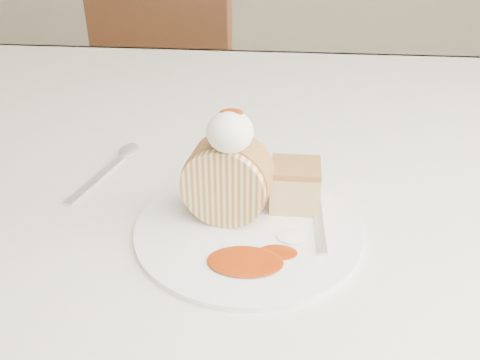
{
  "coord_description": "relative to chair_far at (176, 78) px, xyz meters",
  "views": [
    {
      "loc": [
        0.01,
        -0.5,
        1.11
      ],
      "look_at": [
        -0.04,
        -0.01,
        0.81
      ],
      "focal_mm": 40.0,
      "sensor_mm": 36.0,
      "label": 1
    }
  ],
  "objects": [
    {
      "name": "whipped_cream",
      "position": [
        0.29,
        -1.11,
        0.35
      ],
      "size": [
        0.05,
        0.05,
        0.04
      ],
      "primitive_type": "ellipsoid",
      "color": "white",
      "rests_on": "roulade_slice"
    },
    {
      "name": "cake_chunk",
      "position": [
        0.36,
        -1.06,
        0.26
      ],
      "size": [
        0.06,
        0.05,
        0.05
      ],
      "primitive_type": "cube",
      "rotation": [
        0.0,
        0.0,
        -0.01
      ],
      "color": "#A56F3E",
      "rests_on": "plate"
    },
    {
      "name": "caramel_pool",
      "position": [
        0.31,
        -1.17,
        0.24
      ],
      "size": [
        0.08,
        0.05,
        0.0
      ],
      "primitive_type": null,
      "rotation": [
        0.0,
        0.0,
        -0.01
      ],
      "color": "#8D2805",
      "rests_on": "plate"
    },
    {
      "name": "spoon",
      "position": [
        0.11,
        -1.02,
        0.23
      ],
      "size": [
        0.06,
        0.16,
        0.0
      ],
      "primitive_type": "cube",
      "rotation": [
        0.0,
        0.0,
        -0.26
      ],
      "color": "silver",
      "rests_on": "table"
    },
    {
      "name": "caramel_drizzle",
      "position": [
        0.29,
        -1.1,
        0.38
      ],
      "size": [
        0.02,
        0.02,
        0.01
      ],
      "primitive_type": "ellipsoid",
      "color": "#8D2805",
      "rests_on": "whipped_cream"
    },
    {
      "name": "fork",
      "position": [
        0.39,
        -1.1,
        0.24
      ],
      "size": [
        0.02,
        0.15,
        0.0
      ],
      "primitive_type": "cube",
      "rotation": [
        0.0,
        0.0,
        0.03
      ],
      "color": "silver",
      "rests_on": "plate"
    },
    {
      "name": "plate",
      "position": [
        0.31,
        -1.11,
        0.23
      ],
      "size": [
        0.26,
        0.26,
        0.01
      ],
      "primitive_type": "cylinder",
      "rotation": [
        0.0,
        0.0,
        -0.01
      ],
      "color": "white",
      "rests_on": "table"
    },
    {
      "name": "chair_far",
      "position": [
        0.0,
        0.0,
        0.0
      ],
      "size": [
        0.51,
        0.51,
        0.91
      ],
      "rotation": [
        0.0,
        0.0,
        2.94
      ],
      "color": "brown",
      "rests_on": "ground"
    },
    {
      "name": "roulade_slice",
      "position": [
        0.28,
        -1.09,
        0.28
      ],
      "size": [
        0.1,
        0.06,
        0.09
      ],
      "primitive_type": "cylinder",
      "rotation": [
        1.57,
        0.0,
        -0.14
      ],
      "color": "beige",
      "rests_on": "plate"
    },
    {
      "name": "table",
      "position": [
        0.34,
        -0.89,
        0.14
      ],
      "size": [
        1.4,
        0.9,
        0.75
      ],
      "color": "silver",
      "rests_on": "ground"
    }
  ]
}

